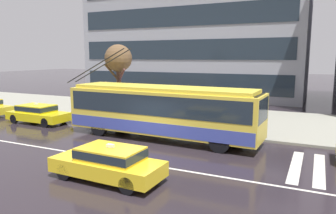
{
  "coord_description": "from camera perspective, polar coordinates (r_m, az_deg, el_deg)",
  "views": [
    {
      "loc": [
        7.84,
        -12.68,
        4.58
      ],
      "look_at": [
        0.09,
        3.68,
        1.72
      ],
      "focal_mm": 34.18,
      "sensor_mm": 36.0,
      "label": 1
    }
  ],
  "objects": [
    {
      "name": "ground_plane",
      "position": [
        15.6,
        -6.18,
        -8.14
      ],
      "size": [
        160.0,
        160.0,
        0.0
      ],
      "primitive_type": "plane",
      "color": "#272026"
    },
    {
      "name": "sidewalk_slab",
      "position": [
        24.13,
        5.91,
        -1.83
      ],
      "size": [
        80.0,
        10.0,
        0.14
      ],
      "primitive_type": "cube",
      "color": "gray",
      "rests_on": "ground_plane"
    },
    {
      "name": "crosswalk_stripe_edge_near",
      "position": [
        14.77,
        21.83,
        -9.73
      ],
      "size": [
        0.44,
        4.4,
        0.01
      ],
      "primitive_type": "cube",
      "color": "beige",
      "rests_on": "ground_plane"
    },
    {
      "name": "crosswalk_stripe_inner_a",
      "position": [
        14.75,
        25.37,
        -9.98
      ],
      "size": [
        0.44,
        4.4,
        0.01
      ],
      "primitive_type": "cube",
      "color": "beige",
      "rests_on": "ground_plane"
    },
    {
      "name": "lane_centre_line",
      "position": [
        14.64,
        -8.66,
        -9.34
      ],
      "size": [
        72.0,
        0.14,
        0.01
      ],
      "primitive_type": "cube",
      "color": "silver",
      "rests_on": "ground_plane"
    },
    {
      "name": "trolleybus",
      "position": [
        17.85,
        -1.07,
        -0.56
      ],
      "size": [
        12.24,
        2.95,
        5.06
      ],
      "color": "yellow",
      "rests_on": "ground_plane"
    },
    {
      "name": "taxi_oncoming_near",
      "position": [
        12.29,
        -10.56,
        -9.57
      ],
      "size": [
        4.36,
        1.85,
        1.39
      ],
      "color": "yellow",
      "rests_on": "ground_plane"
    },
    {
      "name": "taxi_queued_behind_bus",
      "position": [
        23.95,
        -22.19,
        -1.0
      ],
      "size": [
        4.47,
        1.87,
        1.39
      ],
      "color": "yellow",
      "rests_on": "ground_plane"
    },
    {
      "name": "bus_shelter",
      "position": [
        22.41,
        -2.88,
        2.35
      ],
      "size": [
        3.82,
        1.64,
        2.48
      ],
      "color": "gray",
      "rests_on": "sidewalk_slab"
    },
    {
      "name": "pedestrian_at_shelter",
      "position": [
        21.25,
        6.35,
        1.33
      ],
      "size": [
        1.46,
        1.46,
        1.99
      ],
      "color": "black",
      "rests_on": "sidewalk_slab"
    },
    {
      "name": "pedestrian_approaching_curb",
      "position": [
        21.85,
        -2.83,
        1.74
      ],
      "size": [
        1.54,
        1.54,
        2.06
      ],
      "color": "navy",
      "rests_on": "sidewalk_slab"
    },
    {
      "name": "pedestrian_walking_past",
      "position": [
        18.78,
        10.71,
        -1.76
      ],
      "size": [
        0.48,
        0.48,
        1.67
      ],
      "color": "#1E182E",
      "rests_on": "sidewalk_slab"
    },
    {
      "name": "pedestrian_waiting_by_pole",
      "position": [
        23.3,
        -4.84,
        1.68
      ],
      "size": [
        1.29,
        1.29,
        1.91
      ],
      "color": "#564449",
      "rests_on": "sidewalk_slab"
    },
    {
      "name": "street_tree_bare",
      "position": [
        22.86,
        -8.85,
        8.21
      ],
      "size": [
        1.92,
        1.97,
        5.28
      ],
      "color": "brown",
      "rests_on": "sidewalk_slab"
    },
    {
      "name": "office_tower_corner_left",
      "position": [
        39.27,
        5.09,
        15.09
      ],
      "size": [
        25.07,
        11.13,
        17.53
      ],
      "color": "gray",
      "rests_on": "ground_plane"
    }
  ]
}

